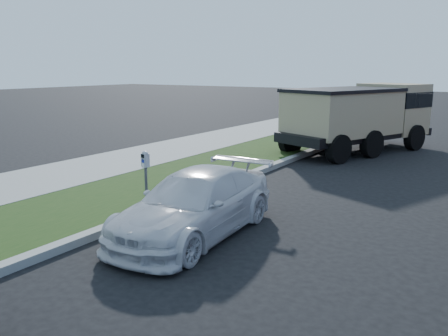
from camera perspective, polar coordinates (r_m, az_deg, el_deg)
The scene contains 5 objects.
ground at distance 8.99m, azimuth 4.12°, elevation -8.39°, with size 120.00×120.00×0.00m, color black.
streetside at distance 13.77m, azimuth -12.46°, elevation -1.11°, with size 6.12×50.00×0.15m.
parking_meter at distance 10.07m, azimuth -9.42°, elevation 0.02°, with size 0.21×0.17×1.30m.
white_wagon at distance 8.97m, azimuth -3.43°, elevation -4.36°, with size 1.69×4.16×1.21m, color silver.
dump_truck at distance 18.64m, azimuth 16.21°, elevation 6.25°, with size 4.42×6.76×2.49m.
Camera 1 is at (3.99, -7.42, 3.14)m, focal length 38.00 mm.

